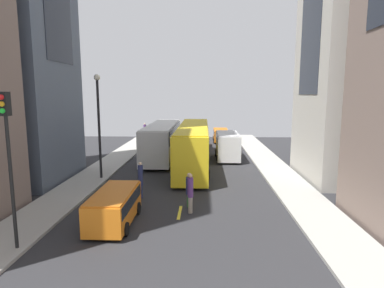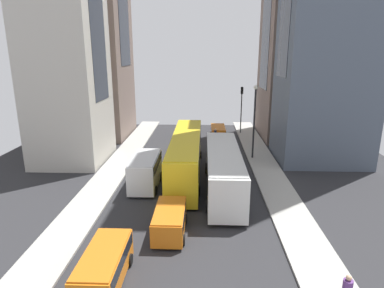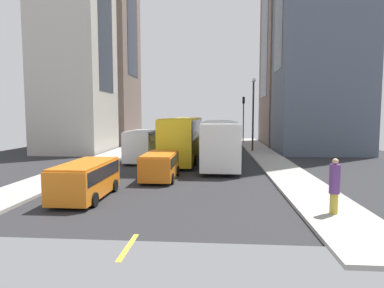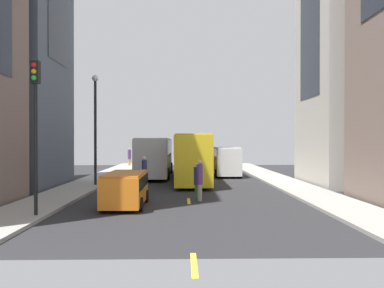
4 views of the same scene
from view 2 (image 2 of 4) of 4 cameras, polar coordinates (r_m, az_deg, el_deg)
name	(u,v)px [view 2 (image 2 of 4)]	position (r m, az deg, el deg)	size (l,w,h in m)	color
ground_plane	(190,171)	(30.99, -0.28, -4.71)	(41.02, 41.02, 0.00)	#28282B
sidewalk_west	(268,171)	(31.50, 12.87, -4.63)	(2.73, 44.00, 0.15)	#9E9B93
sidewalk_east	(114,170)	(32.05, -13.19, -4.30)	(2.73, 44.00, 0.15)	#9E9B93
lane_stripe_0	(196,124)	(51.20, 0.70, 3.44)	(0.16, 2.00, 0.01)	yellow
lane_stripe_1	(194,142)	(40.99, 0.33, 0.37)	(0.16, 2.00, 0.01)	yellow
lane_stripe_2	(190,171)	(30.98, -0.28, -4.70)	(0.16, 2.00, 0.01)	yellow
lane_stripe_3	(183,229)	(21.45, -1.48, -14.43)	(0.16, 2.00, 0.01)	yellow
building_west_0	(303,26)	(44.84, 18.54, 18.72)	(8.96, 9.78, 27.63)	#7A665B
building_east_1	(62,17)	(34.75, -21.51, 19.59)	(6.58, 7.59, 27.58)	#B7B2A8
city_bus_white	(224,167)	(26.30, 5.44, -3.88)	(2.80, 12.21, 3.35)	silver
streetcar_yellow	(186,152)	(29.61, -1.03, -1.35)	(2.70, 14.92, 3.59)	yellow
delivery_van_white	(145,169)	(27.31, -8.02, -4.33)	(2.25, 5.05, 2.58)	white
car_orange_0	(218,132)	(42.32, 4.51, 2.13)	(1.91, 4.33, 1.61)	orange
car_orange_1	(104,264)	(17.25, -14.89, -19.38)	(2.01, 4.46, 1.68)	orange
car_orange_2	(170,219)	(20.64, -3.85, -12.76)	(1.98, 4.00, 1.60)	orange
pedestrian_crossing_near	(190,136)	(39.88, -0.38, 1.45)	(0.37, 0.37, 1.94)	#336B38
pedestrian_waiting_curb	(215,138)	(38.40, 4.01, 1.12)	(0.31, 0.31, 2.23)	navy
pedestrian_walking_far	(189,133)	(40.75, -0.46, 1.95)	(0.31, 0.31, 2.14)	gray
traffic_light_near_corner	(242,101)	(44.80, 8.52, 7.26)	(0.32, 0.44, 6.16)	black
streetlamp_near	(254,114)	(33.95, 10.69, 5.02)	(0.44, 0.44, 7.46)	black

